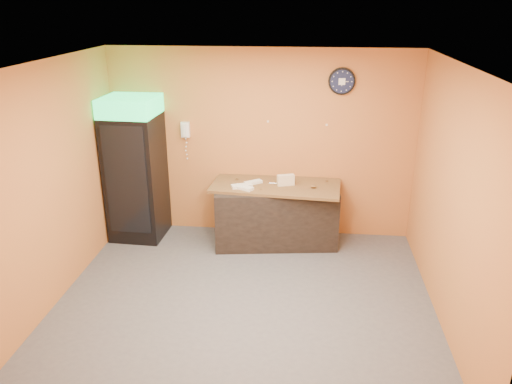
# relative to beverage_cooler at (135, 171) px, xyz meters

# --- Properties ---
(floor) EXTENTS (4.50, 4.50, 0.00)m
(floor) POSITION_rel_beverage_cooler_xyz_m (1.83, -1.60, -1.04)
(floor) COLOR #47474C
(floor) RESTS_ON ground
(back_wall) EXTENTS (4.50, 0.02, 2.80)m
(back_wall) POSITION_rel_beverage_cooler_xyz_m (1.83, 0.40, 0.36)
(back_wall) COLOR #BC7135
(back_wall) RESTS_ON floor
(left_wall) EXTENTS (0.02, 4.00, 2.80)m
(left_wall) POSITION_rel_beverage_cooler_xyz_m (-0.42, -1.60, 0.36)
(left_wall) COLOR #BC7135
(left_wall) RESTS_ON floor
(right_wall) EXTENTS (0.02, 4.00, 2.80)m
(right_wall) POSITION_rel_beverage_cooler_xyz_m (4.08, -1.60, 0.36)
(right_wall) COLOR #BC7135
(right_wall) RESTS_ON floor
(ceiling) EXTENTS (4.50, 4.00, 0.02)m
(ceiling) POSITION_rel_beverage_cooler_xyz_m (1.83, -1.60, 1.76)
(ceiling) COLOR white
(ceiling) RESTS_ON back_wall
(beverage_cooler) EXTENTS (0.78, 0.79, 2.14)m
(beverage_cooler) POSITION_rel_beverage_cooler_xyz_m (0.00, 0.00, 0.00)
(beverage_cooler) COLOR black
(beverage_cooler) RESTS_ON floor
(prep_counter) EXTENTS (1.85, 1.01, 0.88)m
(prep_counter) POSITION_rel_beverage_cooler_xyz_m (2.08, 0.01, -0.61)
(prep_counter) COLOR black
(prep_counter) RESTS_ON floor
(wall_clock) EXTENTS (0.38, 0.06, 0.38)m
(wall_clock) POSITION_rel_beverage_cooler_xyz_m (2.95, 0.37, 1.30)
(wall_clock) COLOR black
(wall_clock) RESTS_ON back_wall
(wall_phone) EXTENTS (0.12, 0.11, 0.23)m
(wall_phone) POSITION_rel_beverage_cooler_xyz_m (0.70, 0.34, 0.56)
(wall_phone) COLOR white
(wall_phone) RESTS_ON back_wall
(butcher_paper) EXTENTS (1.89, 0.97, 0.04)m
(butcher_paper) POSITION_rel_beverage_cooler_xyz_m (2.08, 0.01, -0.15)
(butcher_paper) COLOR brown
(butcher_paper) RESTS_ON prep_counter
(sub_roll_stack) EXTENTS (0.26, 0.16, 0.16)m
(sub_roll_stack) POSITION_rel_beverage_cooler_xyz_m (2.22, -0.00, -0.05)
(sub_roll_stack) COLOR beige
(sub_roll_stack) RESTS_ON butcher_paper
(wrapped_sandwich_left) EXTENTS (0.32, 0.22, 0.04)m
(wrapped_sandwich_left) POSITION_rel_beverage_cooler_xyz_m (1.61, -0.16, -0.11)
(wrapped_sandwich_left) COLOR silver
(wrapped_sandwich_left) RESTS_ON butcher_paper
(wrapped_sandwich_mid) EXTENTS (0.31, 0.23, 0.04)m
(wrapped_sandwich_mid) POSITION_rel_beverage_cooler_xyz_m (1.64, -0.22, -0.11)
(wrapped_sandwich_mid) COLOR silver
(wrapped_sandwich_mid) RESTS_ON butcher_paper
(wrapped_sandwich_right) EXTENTS (0.27, 0.23, 0.04)m
(wrapped_sandwich_right) POSITION_rel_beverage_cooler_xyz_m (1.75, 0.01, -0.11)
(wrapped_sandwich_right) COLOR silver
(wrapped_sandwich_right) RESTS_ON butcher_paper
(kitchen_tool) EXTENTS (0.06, 0.06, 0.06)m
(kitchen_tool) POSITION_rel_beverage_cooler_xyz_m (2.13, 0.03, -0.10)
(kitchen_tool) COLOR silver
(kitchen_tool) RESTS_ON butcher_paper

